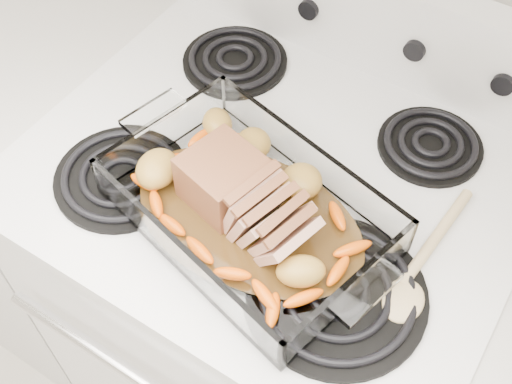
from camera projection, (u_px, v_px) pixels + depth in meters
The scene contains 6 objects.
electric_range at pixel (273, 297), 1.38m from camera, with size 0.78×0.70×1.12m.
counter_left at pixel (48, 173), 1.61m from camera, with size 0.58×0.68×0.93m.
baking_dish at pixel (249, 213), 0.93m from camera, with size 0.39×0.26×0.08m.
pork_roast at pixel (236, 195), 0.91m from camera, with size 0.21×0.10×0.08m.
roast_vegetables at pixel (259, 192), 0.94m from camera, with size 0.35×0.19×0.04m.
wooden_spoon at pixel (418, 272), 0.89m from camera, with size 0.05×0.26×0.02m.
Camera 1 is at (0.32, 1.08, 1.72)m, focal length 45.00 mm.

